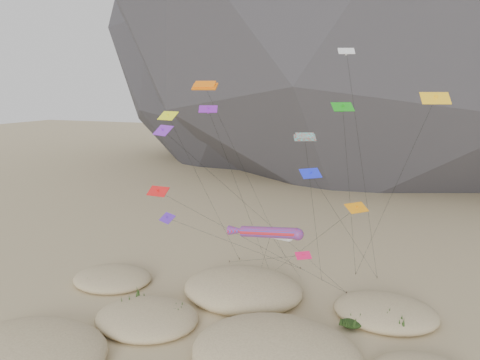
# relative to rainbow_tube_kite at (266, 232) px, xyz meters

# --- Properties ---
(dunes) EXTENTS (48.50, 37.66, 4.17)m
(dunes) POSITION_rel_rainbow_tube_kite_xyz_m (-2.78, -5.48, -9.90)
(dunes) COLOR #CCB789
(dunes) RESTS_ON ground
(dune_grass) EXTENTS (41.48, 30.60, 1.51)m
(dune_grass) POSITION_rel_rainbow_tube_kite_xyz_m (-4.16, -4.40, -9.81)
(dune_grass) COLOR black
(dune_grass) RESTS_ON ground
(kite_stakes) EXTENTS (20.72, 6.58, 0.30)m
(kite_stakes) POSITION_rel_rainbow_tube_kite_xyz_m (-0.71, 15.83, -10.51)
(kite_stakes) COLOR #3F2D1E
(kite_stakes) RESTS_ON ground
(rainbow_tube_kite) EXTENTS (8.34, 15.56, 11.59)m
(rainbow_tube_kite) POSITION_rel_rainbow_tube_kite_xyz_m (0.00, 0.00, 0.00)
(rainbow_tube_kite) COLOR red
(rainbow_tube_kite) RESTS_ON ground
(white_tube_kite) EXTENTS (7.13, 10.47, 9.92)m
(white_tube_kite) POSITION_rel_rainbow_tube_kite_xyz_m (-0.89, 3.70, -1.41)
(white_tube_kite) COLOR silver
(white_tube_kite) RESTS_ON ground
(orange_parafoil) EXTENTS (8.31, 13.98, 25.84)m
(orange_parafoil) POSITION_rel_rainbow_tube_kite_xyz_m (-10.17, 7.80, 14.38)
(orange_parafoil) COLOR orange
(orange_parafoil) RESTS_ON ground
(multi_parafoil) EXTENTS (2.45, 11.27, 20.47)m
(multi_parafoil) POSITION_rel_rainbow_tube_kite_xyz_m (2.75, 4.28, 9.13)
(multi_parafoil) COLOR red
(multi_parafoil) RESTS_ON ground
(delta_kites) EXTENTS (30.18, 20.52, 29.11)m
(delta_kites) POSITION_rel_rainbow_tube_kite_xyz_m (-0.54, 3.77, 7.57)
(delta_kites) COLOR orange
(delta_kites) RESTS_ON ground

